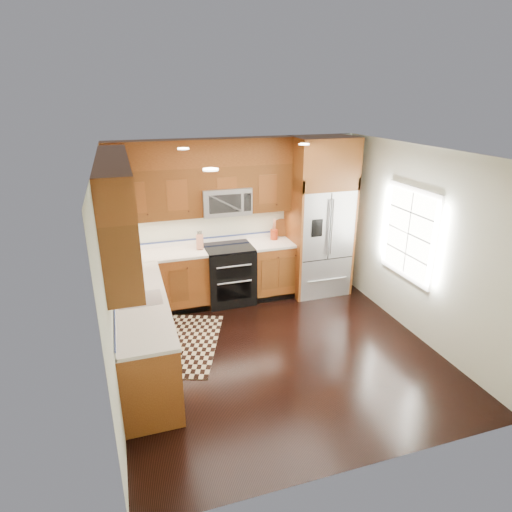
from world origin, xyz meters
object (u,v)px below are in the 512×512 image
object	(u,v)px
refrigerator	(320,217)
utensil_crock	(274,232)
knife_block	(200,241)
range	(229,274)
rug	(182,343)

from	to	relation	value
refrigerator	utensil_crock	xyz separation A→B (m)	(-0.73, 0.18, -0.24)
knife_block	utensil_crock	distance (m)	1.26
refrigerator	knife_block	distance (m)	2.01
range	utensil_crock	bearing A→B (deg)	9.87
rug	knife_block	bearing A→B (deg)	86.56
range	knife_block	xyz separation A→B (m)	(-0.44, 0.07, 0.59)
range	refrigerator	bearing A→B (deg)	-1.40
refrigerator	utensil_crock	size ratio (longest dim) A/B	7.45
range	knife_block	world-z (taller)	knife_block
range	utensil_crock	world-z (taller)	utensil_crock
rug	knife_block	world-z (taller)	knife_block
knife_block	utensil_crock	size ratio (longest dim) A/B	0.82
knife_block	utensil_crock	bearing A→B (deg)	3.08
rug	utensil_crock	world-z (taller)	utensil_crock
range	knife_block	bearing A→B (deg)	170.37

